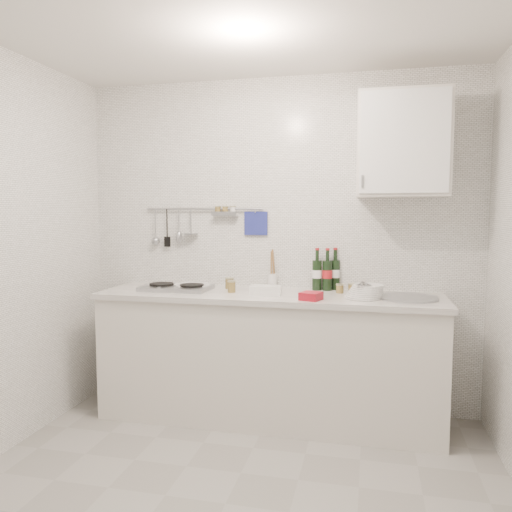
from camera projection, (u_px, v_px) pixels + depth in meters
The scene contains 15 objects.
floor at pixel (225, 504), 2.57m from camera, with size 3.00×3.00×0.00m, color gray.
back_wall at pixel (277, 244), 3.81m from camera, with size 3.00×0.02×2.50m, color silver.
counter at pixel (269, 360), 3.60m from camera, with size 2.44×0.64×0.96m.
wall_rail at pixel (201, 221), 3.90m from camera, with size 0.98×0.09×0.34m.
wall_cabinet at pixel (403, 145), 3.37m from camera, with size 0.60×0.38×0.70m.
plate_stack_hob at pixel (192, 286), 3.74m from camera, with size 0.28×0.28×0.03m.
plate_stack_sink at pixel (366, 291), 3.35m from camera, with size 0.26×0.25×0.10m.
wine_bottles at pixel (327, 269), 3.69m from camera, with size 0.20×0.13×0.31m.
butter_dish at pixel (266, 290), 3.48m from camera, with size 0.22×0.11×0.06m, color white.
strawberry_punnet at pixel (311, 296), 3.28m from camera, with size 0.13×0.13×0.05m, color #AB131B.
utensil_crock at pixel (272, 279), 3.79m from camera, with size 0.07×0.07×0.30m.
jar_a at pixel (229, 283), 3.76m from camera, with size 0.07×0.07×0.08m.
jar_b at pixel (352, 288), 3.58m from camera, with size 0.06×0.06×0.07m.
jar_c at pixel (340, 288), 3.56m from camera, with size 0.06×0.06×0.07m.
jar_d at pixel (232, 286), 3.58m from camera, with size 0.06×0.06×0.09m.
Camera 1 is at (0.71, -2.34, 1.50)m, focal length 35.00 mm.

